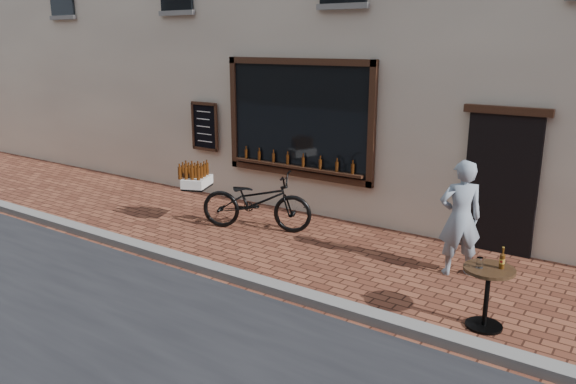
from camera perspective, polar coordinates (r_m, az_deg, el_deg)
The scene contains 5 objects.
ground at distance 7.48m, azimuth -1.62°, elevation -10.81°, with size 90.00×90.00×0.00m, color #53281B.
kerb at distance 7.60m, azimuth -0.72°, elevation -9.87°, with size 90.00×0.25×0.12m, color slate.
cargo_bicycle at distance 9.97m, azimuth -3.46°, elevation -0.86°, with size 2.38×1.45×1.13m.
bistro_table at distance 6.98m, azimuth 19.66°, elevation -8.89°, with size 0.58×0.58×1.00m.
pedestrian at distance 8.31m, azimuth 17.09°, elevation -2.55°, with size 0.62×0.40×1.69m, color gray.
Camera 1 is at (4.01, -5.41, 3.25)m, focal length 35.00 mm.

